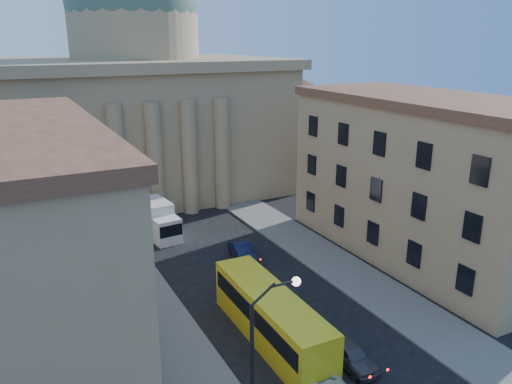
# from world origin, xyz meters

# --- Properties ---
(sidewalk_left) EXTENTS (5.00, 60.00, 0.15)m
(sidewalk_left) POSITION_xyz_m (-8.50, 18.00, 0.07)
(sidewalk_left) COLOR #5B5853
(sidewalk_left) RESTS_ON ground
(sidewalk_right) EXTENTS (5.00, 60.00, 0.15)m
(sidewalk_right) POSITION_xyz_m (8.50, 18.00, 0.07)
(sidewalk_right) COLOR #5B5853
(sidewalk_right) RESTS_ON ground
(church) EXTENTS (68.02, 28.76, 36.60)m
(church) POSITION_xyz_m (0.00, 55.47, 11.88)
(church) COLOR #907658
(church) RESTS_ON ground
(building_left) EXTENTS (11.60, 26.60, 14.70)m
(building_left) POSITION_xyz_m (-17.00, 22.00, 7.42)
(building_left) COLOR #9F885E
(building_left) RESTS_ON ground
(building_right) EXTENTS (11.60, 26.60, 14.70)m
(building_right) POSITION_xyz_m (17.00, 22.00, 7.42)
(building_right) COLOR #9F885E
(building_right) RESTS_ON ground
(street_lamp) EXTENTS (2.62, 0.44, 8.83)m
(street_lamp) POSITION_xyz_m (-6.97, 8.00, 5.29)
(street_lamp) COLOR black
(street_lamp) RESTS_ON ground
(car_right_far) EXTENTS (1.87, 4.32, 1.45)m
(car_right_far) POSITION_xyz_m (0.87, 11.20, 0.73)
(car_right_far) COLOR #49484D
(car_right_far) RESTS_ON ground
(car_right_distant) EXTENTS (2.26, 4.88, 1.55)m
(car_right_distant) POSITION_xyz_m (1.65, 28.10, 0.77)
(car_right_distant) COLOR black
(car_right_distant) RESTS_ON ground
(city_bus) EXTENTS (2.95, 12.27, 3.45)m
(city_bus) POSITION_xyz_m (-2.21, 15.78, 1.85)
(city_bus) COLOR gold
(city_bus) RESTS_ON ground
(box_truck) EXTENTS (3.13, 6.63, 3.53)m
(box_truck) POSITION_xyz_m (-3.51, 37.31, 1.67)
(box_truck) COLOR silver
(box_truck) RESTS_ON ground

